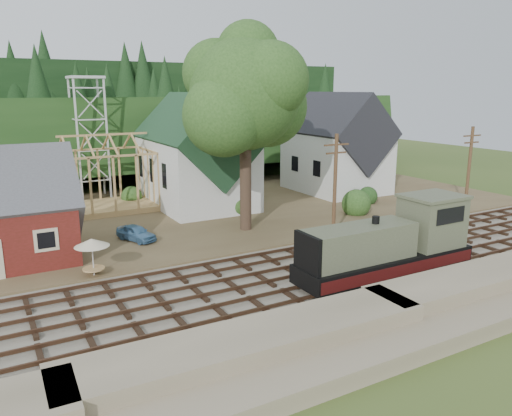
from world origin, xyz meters
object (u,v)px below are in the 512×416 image
car_blue (136,233)px  patio_set (92,244)px  car_red (358,185)px  locomotive (392,245)px

car_blue → patio_set: size_ratio=1.50×
car_blue → car_red: (26.88, 6.73, -0.04)m
patio_set → car_blue: bearing=53.4°
locomotive → patio_set: size_ratio=5.12×
car_red → patio_set: 33.54m
patio_set → locomotive: bearing=-28.5°
car_blue → car_red: bearing=-8.7°
patio_set → car_red: bearing=21.8°
locomotive → car_red: locomotive is taller
car_blue → car_red: size_ratio=0.87×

